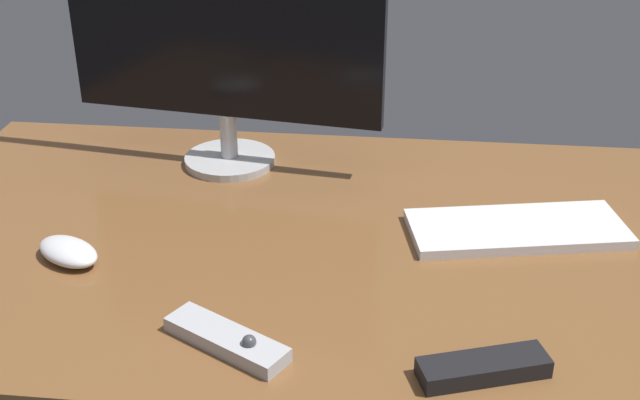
# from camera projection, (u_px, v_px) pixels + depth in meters

# --- Properties ---
(desk) EXTENTS (1.40, 0.84, 0.02)m
(desk) POSITION_uv_depth(u_px,v_px,m) (312.00, 242.00, 1.35)
(desk) COLOR brown
(desk) RESTS_ON ground
(monitor) EXTENTS (0.58, 0.17, 0.41)m
(monitor) POSITION_uv_depth(u_px,v_px,m) (224.00, 49.00, 1.49)
(monitor) COLOR #BBBBBB
(monitor) RESTS_ON desk
(keyboard) EXTENTS (0.37, 0.21, 0.02)m
(keyboard) POSITION_uv_depth(u_px,v_px,m) (517.00, 229.00, 1.35)
(keyboard) COLOR white
(keyboard) RESTS_ON desk
(computer_mouse) EXTENTS (0.13, 0.12, 0.03)m
(computer_mouse) POSITION_uv_depth(u_px,v_px,m) (68.00, 251.00, 1.27)
(computer_mouse) COLOR silver
(computer_mouse) RESTS_ON desk
(media_remote) EXTENTS (0.18, 0.13, 0.03)m
(media_remote) POSITION_uv_depth(u_px,v_px,m) (227.00, 340.00, 1.08)
(media_remote) COLOR #B7B7BC
(media_remote) RESTS_ON desk
(tv_remote) EXTENTS (0.17, 0.10, 0.02)m
(tv_remote) POSITION_uv_depth(u_px,v_px,m) (483.00, 368.00, 1.03)
(tv_remote) COLOR black
(tv_remote) RESTS_ON desk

